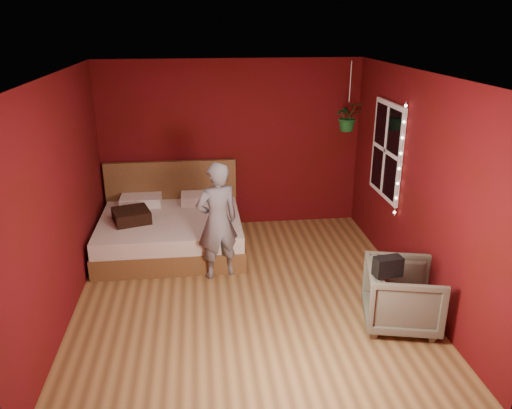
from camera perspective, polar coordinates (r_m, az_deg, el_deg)
name	(u,v)px	position (r m, az deg, el deg)	size (l,w,h in m)	color
floor	(247,293)	(6.17, -1.09, -10.11)	(4.50, 4.50, 0.00)	olive
room_walls	(246,160)	(5.51, -1.21, 5.12)	(4.04, 4.54, 2.62)	#5A0912
window	(386,150)	(6.86, 14.69, 6.00)	(0.05, 0.97, 1.27)	white
fairy_lights	(400,161)	(6.38, 16.13, 4.80)	(0.04, 0.04, 1.45)	silver
bed	(171,229)	(7.32, -9.68, -2.76)	(2.00, 1.70, 1.10)	brown
person	(217,221)	(6.26, -4.43, -1.91)	(0.55, 0.36, 1.52)	slate
armchair	(403,295)	(5.65, 16.41, -9.94)	(0.76, 0.78, 0.71)	#676752
handbag	(388,266)	(5.20, 14.84, -6.86)	(0.28, 0.14, 0.20)	black
throw_pillow	(131,216)	(7.10, -14.05, -1.25)	(0.47, 0.47, 0.17)	black
hanging_plant	(348,116)	(7.27, 10.48, 9.87)	(0.40, 0.35, 0.97)	silver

